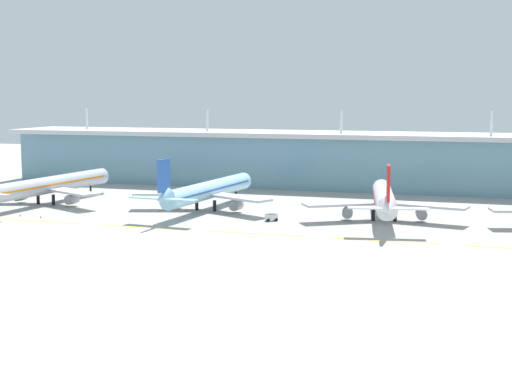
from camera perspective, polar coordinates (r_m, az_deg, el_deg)
ground_plane at (r=201.94m, az=0.84°, el=-3.28°), size 600.00×600.00×0.00m
terminal_building at (r=304.59m, az=6.62°, el=2.42°), size 288.00×34.00×31.11m
airliner_nearest at (r=267.66m, az=-15.40°, el=0.49°), size 48.59×72.21×18.90m
airliner_near_middle at (r=244.73m, az=-3.67°, el=0.11°), size 48.61×66.65×18.90m
airliner_far_middle at (r=227.73m, az=9.64°, el=-0.52°), size 48.09×59.78×18.90m
taxiway_stripe_west at (r=232.88m, az=-16.09°, el=-2.14°), size 28.00×0.70×0.04m
taxiway_stripe_mid_west at (r=216.18m, az=-8.53°, el=-2.65°), size 28.00×0.70×0.04m
taxiway_stripe_centre at (r=203.84m, az=0.12°, el=-3.17°), size 28.00×0.70×0.04m
taxiway_stripe_mid_east at (r=196.67m, az=9.64°, el=-3.67°), size 28.00×0.70×0.04m
baggage_cart at (r=224.33m, az=1.17°, el=-1.88°), size 3.99×3.54×2.48m
safety_cone_nose_front at (r=238.94m, az=-15.92°, el=-1.81°), size 0.56×0.56×0.70m
safety_cone_right_wingtip at (r=244.14m, az=-17.34°, el=-1.67°), size 0.56×0.56×0.70m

